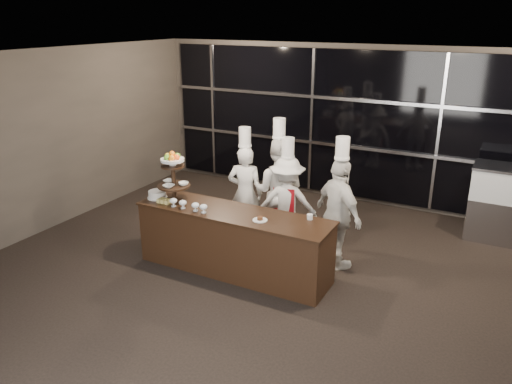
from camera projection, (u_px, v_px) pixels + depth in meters
The scene contains 13 objects.
room at pixel (242, 217), 5.22m from camera, with size 10.00×10.00×10.00m.
window_wall at pixel (372, 128), 9.32m from camera, with size 8.60×0.10×2.80m.
buffet_counter at pixel (234, 241), 7.06m from camera, with size 2.84×0.74×0.92m.
display_stand at pixel (173, 173), 7.21m from camera, with size 0.48×0.48×0.74m.
compotes at pixel (189, 204), 6.96m from camera, with size 0.62×0.11×0.12m.
layer_cake at pixel (157, 194), 7.41m from camera, with size 0.30×0.30×0.11m.
pastry_squares at pixel (164, 201), 7.23m from camera, with size 0.20×0.13×0.05m.
small_plate at pixel (260, 219), 6.61m from camera, with size 0.20×0.20×0.05m.
chef_cup at pixel (310, 217), 6.64m from camera, with size 0.08×0.08×0.07m, color white.
chef_a at pixel (245, 191), 8.03m from camera, with size 0.65×0.52×1.86m.
chef_b at pixel (278, 190), 7.89m from camera, with size 0.96×0.81×2.02m.
chef_c at pixel (287, 202), 7.75m from camera, with size 1.08×0.84×1.77m.
chef_d at pixel (339, 213), 7.06m from camera, with size 1.02×0.88×1.95m.
Camera 1 is at (2.40, -4.19, 3.50)m, focal length 35.00 mm.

